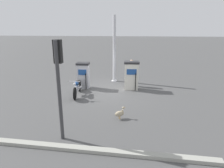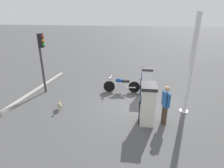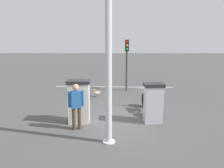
% 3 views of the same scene
% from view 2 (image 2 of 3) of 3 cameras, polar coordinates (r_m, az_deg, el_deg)
% --- Properties ---
extents(ground_plane, '(120.00, 120.00, 0.00)m').
position_cam_2_polar(ground_plane, '(9.18, 7.27, -6.54)').
color(ground_plane, '#4C4C4C').
extents(fuel_pump_near, '(0.63, 0.77, 1.56)m').
position_cam_2_polar(fuel_pump_near, '(10.19, 10.72, 1.02)').
color(fuel_pump_near, silver).
rests_on(fuel_pump_near, ground).
extents(fuel_pump_far, '(0.65, 0.90, 1.68)m').
position_cam_2_polar(fuel_pump_far, '(7.51, 11.08, -6.12)').
color(fuel_pump_far, silver).
rests_on(fuel_pump_far, ground).
extents(motorcycle_near_pump, '(2.09, 0.56, 0.97)m').
position_cam_2_polar(motorcycle_near_pump, '(10.37, 2.90, -0.16)').
color(motorcycle_near_pump, black).
rests_on(motorcycle_near_pump, ground).
extents(attendant_person, '(0.30, 0.57, 1.67)m').
position_cam_2_polar(attendant_person, '(7.53, 16.48, -5.66)').
color(attendant_person, '#473828').
rests_on(attendant_person, ground).
extents(wandering_duck, '(0.39, 0.47, 0.51)m').
position_cam_2_polar(wandering_duck, '(8.95, -16.22, -6.28)').
color(wandering_duck, tan).
rests_on(wandering_duck, ground).
extents(roadside_traffic_light, '(0.38, 0.24, 3.29)m').
position_cam_2_polar(roadside_traffic_light, '(10.57, -21.21, 9.03)').
color(roadside_traffic_light, '#38383A').
rests_on(roadside_traffic_light, ground).
extents(canopy_support_pole, '(0.40, 0.40, 4.33)m').
position_cam_2_polar(canopy_support_pole, '(8.41, 23.46, 4.57)').
color(canopy_support_pole, silver).
rests_on(canopy_support_pole, ground).
extents(road_edge_kerb, '(0.70, 8.10, 0.12)m').
position_cam_2_polar(road_edge_kerb, '(10.93, -24.96, -3.42)').
color(road_edge_kerb, '#9E9E93').
rests_on(road_edge_kerb, ground).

